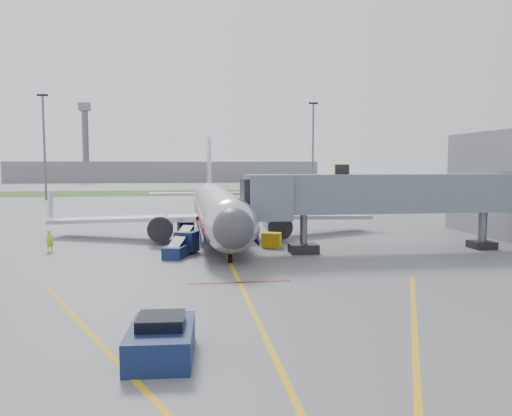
{
  "coord_description": "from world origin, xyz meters",
  "views": [
    {
      "loc": [
        -3.11,
        -32.42,
        6.87
      ],
      "look_at": [
        2.86,
        9.09,
        3.2
      ],
      "focal_mm": 35.0,
      "sensor_mm": 36.0,
      "label": 1
    }
  ],
  "objects": [
    {
      "name": "light_mast_left",
      "position": [
        -30.0,
        70.0,
        10.78
      ],
      "size": [
        2.0,
        0.44,
        20.4
      ],
      "color": "#595B60",
      "rests_on": "ground"
    },
    {
      "name": "belt_loader",
      "position": [
        -3.6,
        4.99,
        0.51
      ],
      "size": [
        2.42,
        4.36,
        2.06
      ],
      "color": "#0C1B36",
      "rests_on": "ground"
    },
    {
      "name": "baggage_cart_b",
      "position": [
        -5.35,
        14.42,
        0.78
      ],
      "size": [
        1.6,
        1.6,
        1.53
      ],
      "color": "#0C1B36",
      "rests_on": "ground"
    },
    {
      "name": "jet_bridge",
      "position": [
        12.86,
        5.0,
        4.47
      ],
      "size": [
        25.3,
        4.0,
        6.9
      ],
      "color": "slate",
      "rests_on": "ground"
    },
    {
      "name": "apron_markings",
      "position": [
        0.0,
        -7.4,
        0.0
      ],
      "size": [
        21.52,
        50.0,
        0.01
      ],
      "color": "gold",
      "rests_on": "ground"
    },
    {
      "name": "baggage_cart_c",
      "position": [
        -3.0,
        6.29,
        0.86
      ],
      "size": [
        2.06,
        2.06,
        1.68
      ],
      "color": "#0C1B36",
      "rests_on": "ground"
    },
    {
      "name": "distant_terminal",
      "position": [
        -10.0,
        170.0,
        4.0
      ],
      "size": [
        120.0,
        14.0,
        8.0
      ],
      "primitive_type": "cube",
      "color": "slate",
      "rests_on": "ground"
    },
    {
      "name": "ground",
      "position": [
        0.0,
        0.0,
        0.0
      ],
      "size": [
        400.0,
        400.0,
        0.0
      ],
      "primitive_type": "plane",
      "color": "#565659",
      "rests_on": "ground"
    },
    {
      "name": "light_mast_right",
      "position": [
        25.0,
        75.0,
        10.78
      ],
      "size": [
        2.0,
        0.44,
        20.4
      ],
      "color": "#595B60",
      "rests_on": "ground"
    },
    {
      "name": "baggage_cart_a",
      "position": [
        -3.05,
        14.3,
        0.77
      ],
      "size": [
        1.65,
        1.65,
        1.52
      ],
      "color": "#0C1B36",
      "rests_on": "ground"
    },
    {
      "name": "airliner",
      "position": [
        0.0,
        15.25,
        2.65
      ],
      "size": [
        32.1,
        35.67,
        10.25
      ],
      "color": "silver",
      "rests_on": "ground"
    },
    {
      "name": "ramp_worker",
      "position": [
        -13.67,
        8.43,
        0.86
      ],
      "size": [
        0.74,
        0.73,
        1.72
      ],
      "primitive_type": "imported",
      "rotation": [
        0.0,
        0.0,
        0.73
      ],
      "color": "#B4DC19",
      "rests_on": "ground"
    },
    {
      "name": "control_tower",
      "position": [
        -40.0,
        165.0,
        17.33
      ],
      "size": [
        4.0,
        4.0,
        30.0
      ],
      "color": "#595B60",
      "rests_on": "ground"
    },
    {
      "name": "grass_strip",
      "position": [
        0.0,
        90.0,
        0.01
      ],
      "size": [
        300.0,
        25.0,
        0.01
      ],
      "primitive_type": "cube",
      "color": "#2D4C1E",
      "rests_on": "ground"
    },
    {
      "name": "pushback_tug",
      "position": [
        -4.0,
        -14.84,
        0.64
      ],
      "size": [
        2.46,
        3.81,
        1.53
      ],
      "color": "#0C1B36",
      "rests_on": "ground"
    },
    {
      "name": "ground_power_cart",
      "position": [
        4.0,
        8.0,
        0.6
      ],
      "size": [
        1.79,
        1.5,
        1.22
      ],
      "color": "#E1B90D",
      "rests_on": "ground"
    }
  ]
}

